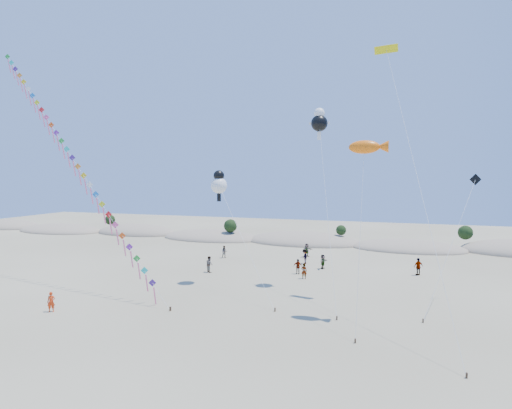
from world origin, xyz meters
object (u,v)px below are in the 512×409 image
object	(u,v)px
kite_train	(67,151)
parafoil_kite	(388,55)
fish_kite	(369,147)
flyer_foreground	(51,302)

from	to	relation	value
kite_train	parafoil_kite	size ratio (longest dim) A/B	1.28
kite_train	fish_kite	bearing A→B (deg)	-3.89
parafoil_kite	flyer_foreground	world-z (taller)	parafoil_kite
kite_train	flyer_foreground	world-z (taller)	kite_train
fish_kite	flyer_foreground	distance (m)	27.77
kite_train	flyer_foreground	bearing A→B (deg)	-56.10
fish_kite	flyer_foreground	world-z (taller)	fish_kite
parafoil_kite	flyer_foreground	xyz separation A→B (m)	(-25.03, -13.24, -20.59)
kite_train	flyer_foreground	size ratio (longest dim) A/B	17.81
kite_train	fish_kite	distance (m)	30.04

